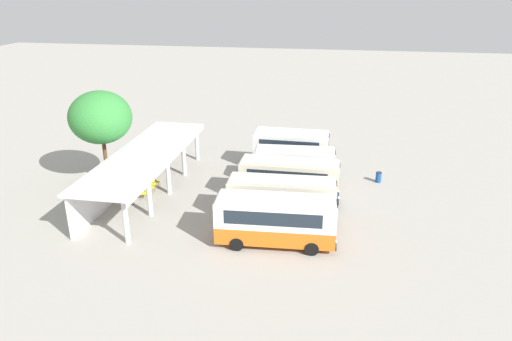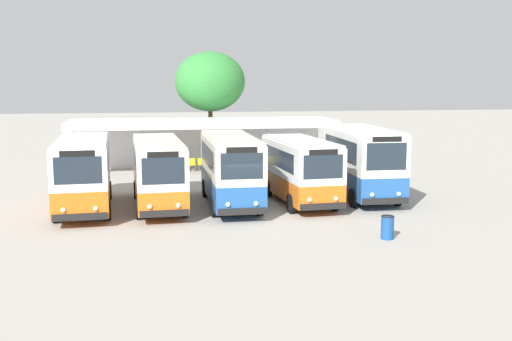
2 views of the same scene
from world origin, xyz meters
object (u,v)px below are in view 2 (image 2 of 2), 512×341
waiting_chair_end_by_column (183,164)px  litter_bin_apron (387,227)px  city_bus_fourth_amber (300,168)px  waiting_chair_fourth_seat (210,163)px  city_bus_fifth_blue (362,160)px  waiting_chair_second_from_end (192,164)px  waiting_chair_fifth_seat (220,163)px  city_bus_second_in_row (158,170)px  city_bus_middle_cream (230,167)px  waiting_chair_middle_seat (201,163)px  city_bus_nearest_orange (83,171)px

waiting_chair_end_by_column → litter_bin_apron: size_ratio=0.96×
city_bus_fourth_amber → waiting_chair_fourth_seat: bearing=105.8°
city_bus_fifth_blue → waiting_chair_end_by_column: (-8.44, 10.80, -1.43)m
waiting_chair_end_by_column → waiting_chair_second_from_end: (0.61, -0.09, 0.00)m
city_bus_fifth_blue → litter_bin_apron: 8.05m
city_bus_fourth_amber → city_bus_fifth_blue: 3.45m
waiting_chair_fifth_seat → litter_bin_apron: litter_bin_apron is taller
waiting_chair_end_by_column → litter_bin_apron: 19.69m
city_bus_second_in_row → city_bus_middle_cream: bearing=-2.9°
waiting_chair_end_by_column → litter_bin_apron: (6.69, -18.52, -0.07)m
city_bus_fourth_amber → waiting_chair_middle_seat: bearing=108.7°
city_bus_middle_cream → waiting_chair_second_from_end: size_ratio=8.96×
city_bus_second_in_row → city_bus_fourth_amber: city_bus_second_in_row is taller
city_bus_fifth_blue → waiting_chair_fourth_seat: size_ratio=7.92×
waiting_chair_second_from_end → city_bus_middle_cream: bearing=-84.6°
city_bus_fifth_blue → waiting_chair_fourth_seat: bearing=121.5°
waiting_chair_fourth_seat → city_bus_second_in_row: bearing=-107.6°
city_bus_middle_cream → waiting_chair_fourth_seat: size_ratio=8.96×
litter_bin_apron → city_bus_fifth_blue: bearing=77.2°
waiting_chair_end_by_column → waiting_chair_middle_seat: bearing=-5.3°
city_bus_fourth_amber → waiting_chair_middle_seat: size_ratio=7.94×
city_bus_fifth_blue → waiting_chair_end_by_column: bearing=128.0°
city_bus_middle_cream → waiting_chair_middle_seat: (-0.46, 11.26, -1.32)m
city_bus_second_in_row → litter_bin_apron: 11.21m
city_bus_nearest_orange → city_bus_fifth_blue: bearing=1.8°
city_bus_fourth_amber → waiting_chair_second_from_end: city_bus_fourth_amber is taller
city_bus_nearest_orange → city_bus_second_in_row: size_ratio=1.01×
waiting_chair_middle_seat → city_bus_fourth_amber: bearing=-71.3°
city_bus_fourth_amber → city_bus_fifth_blue: size_ratio=1.00×
city_bus_fifth_blue → waiting_chair_middle_seat: 12.98m
city_bus_second_in_row → waiting_chair_fourth_seat: size_ratio=9.04×
city_bus_middle_cream → city_bus_fourth_amber: 3.38m
waiting_chair_end_by_column → waiting_chair_fifth_seat: same height
waiting_chair_end_by_column → city_bus_fifth_blue: bearing=-52.0°
city_bus_fifth_blue → waiting_chair_second_from_end: (-7.83, 10.72, -1.43)m
city_bus_second_in_row → city_bus_fourth_amber: 6.77m
litter_bin_apron → city_bus_middle_cream: bearing=125.0°
city_bus_middle_cream → waiting_chair_fourth_seat: city_bus_middle_cream is taller
city_bus_middle_cream → waiting_chair_middle_seat: bearing=92.3°
city_bus_nearest_orange → city_bus_fourth_amber: size_ratio=1.15×
waiting_chair_second_from_end → litter_bin_apron: litter_bin_apron is taller
city_bus_nearest_orange → city_bus_fifth_blue: size_ratio=1.16×
city_bus_fourth_amber → waiting_chair_second_from_end: 12.27m
city_bus_fourth_amber → waiting_chair_second_from_end: (-4.45, 11.37, -1.21)m
waiting_chair_second_from_end → waiting_chair_middle_seat: (0.61, -0.03, 0.00)m
city_bus_fourth_amber → waiting_chair_fourth_seat: (-3.23, 11.42, -1.21)m
waiting_chair_middle_seat → city_bus_nearest_orange: bearing=-119.6°
city_bus_fifth_blue → city_bus_second_in_row: bearing=-177.7°
waiting_chair_middle_seat → waiting_chair_fifth_seat: (1.22, -0.02, 0.00)m
city_bus_second_in_row → waiting_chair_fourth_seat: bearing=72.4°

